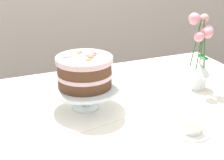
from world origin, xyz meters
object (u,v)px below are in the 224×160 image
dining_table (131,127)px  teacup (192,128)px  cake_stand (85,90)px  layer_cake (85,71)px  flower_vase (200,57)px

dining_table → teacup: teacup is taller
cake_stand → layer_cake: layer_cake is taller
layer_cake → flower_vase: bearing=-0.3°
cake_stand → teacup: size_ratio=2.18×
cake_stand → layer_cake: (0.00, 0.00, 0.08)m
layer_cake → teacup: 0.46m
cake_stand → layer_cake: bearing=69.7°
dining_table → flower_vase: (0.37, 0.06, 0.24)m
layer_cake → flower_vase: flower_vase is taller
layer_cake → cake_stand: bearing=-110.3°
flower_vase → teacup: size_ratio=2.64×
cake_stand → teacup: bearing=-48.8°
dining_table → layer_cake: layer_cake is taller
flower_vase → teacup: 0.44m
dining_table → flower_vase: bearing=9.6°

